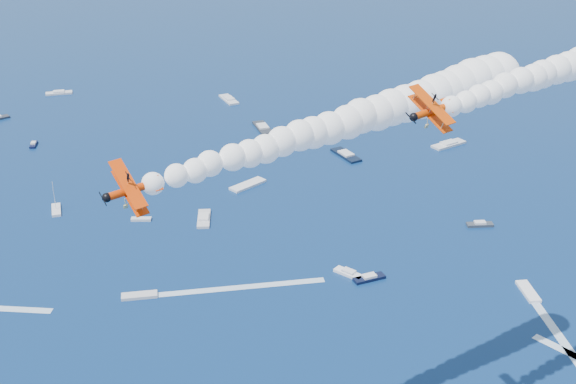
# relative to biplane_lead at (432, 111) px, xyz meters

# --- Properties ---
(biplane_lead) EXTENTS (11.31, 11.64, 8.04)m
(biplane_lead) POSITION_rel_biplane_lead_xyz_m (0.00, 0.00, 0.00)
(biplane_lead) COLOR #D83F04
(biplane_trail) EXTENTS (11.54, 11.91, 8.32)m
(biplane_trail) POSITION_rel_biplane_lead_xyz_m (-35.44, -16.64, -5.87)
(biplane_trail) COLOR red
(smoke_trail_trail) EXTENTS (66.79, 65.97, 11.64)m
(smoke_trail_trail) POSITION_rel_biplane_lead_xyz_m (-11.29, 3.74, -3.45)
(smoke_trail_trail) COLOR white
(spectator_boats) EXTENTS (239.34, 177.87, 0.70)m
(spectator_boats) POSITION_rel_biplane_lead_xyz_m (-33.02, 92.78, -60.99)
(spectator_boats) COLOR white
(spectator_boats) RESTS_ON ground
(boat_wakes) EXTENTS (170.18, 41.05, 0.04)m
(boat_wakes) POSITION_rel_biplane_lead_xyz_m (-13.88, 35.17, -61.31)
(boat_wakes) COLOR white
(boat_wakes) RESTS_ON ground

